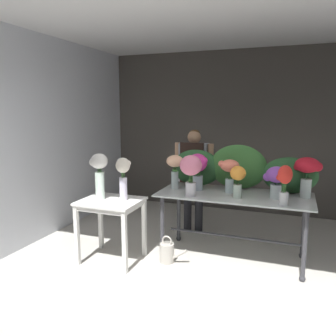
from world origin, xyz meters
name	(u,v)px	position (x,y,z in m)	size (l,w,h in m)	color
ground_plane	(209,245)	(0.00, 1.89, 0.00)	(8.33, 8.33, 0.00)	beige
wall_back	(235,132)	(0.00, 3.79, 1.46)	(4.82, 0.12, 2.91)	#4C4742
wall_left	(61,136)	(-2.41, 1.89, 1.46)	(0.12, 3.91, 2.91)	silver
ceiling_slab	(214,20)	(0.00, 1.89, 2.97)	(4.94, 3.91, 0.12)	silver
display_table_glass	(234,205)	(0.38, 1.60, 0.70)	(1.86, 0.84, 0.85)	silver
side_table_white	(111,208)	(-1.03, 1.02, 0.67)	(0.73, 0.61, 0.78)	white
florist	(194,170)	(-0.37, 2.34, 0.97)	(0.60, 0.24, 1.57)	#232328
foliage_backdrop	(243,170)	(0.42, 1.90, 1.10)	(1.88, 0.29, 0.58)	#28562D
vase_rosy_dahlias	(190,170)	(-0.10, 1.31, 1.16)	(0.26, 0.26, 0.50)	silver
vase_crimson_snapdragons	(307,171)	(1.20, 1.72, 1.16)	(0.31, 0.28, 0.48)	silver
vase_coral_lilies	(230,170)	(0.30, 1.65, 1.12)	(0.26, 0.24, 0.42)	silver
vase_sunset_freesia	(238,178)	(0.44, 1.42, 1.08)	(0.19, 0.18, 0.38)	silver
vase_scarlet_hydrangea	(285,181)	(0.96, 1.30, 1.11)	(0.17, 0.16, 0.44)	silver
vase_peach_peonies	(175,167)	(-0.41, 1.62, 1.13)	(0.22, 0.22, 0.44)	silver
vase_magenta_stock	(198,167)	(-0.11, 1.65, 1.14)	(0.26, 0.25, 0.47)	silver
vase_violet_tulips	(276,179)	(0.86, 1.56, 1.07)	(0.28, 0.25, 0.38)	silver
vase_white_roses_tall	(99,172)	(-1.18, 1.02, 1.12)	(0.24, 0.21, 0.57)	silver
vase_cream_lisianthus_tall	(123,175)	(-0.88, 1.08, 1.09)	(0.18, 0.17, 0.52)	silver
watering_can	(167,252)	(-0.36, 1.19, 0.13)	(0.35, 0.18, 0.34)	#B7B2A8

